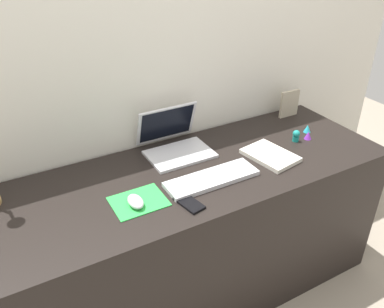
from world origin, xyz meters
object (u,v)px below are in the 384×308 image
Objects in this scene: toy_figurine_cyan at (307,129)px; toy_figurine_teal at (296,136)px; laptop at (174,140)px; mouse at (136,201)px; cell_phone at (189,203)px; toy_figurine_purple at (308,135)px; picture_frame at (289,104)px; notebook_pad at (270,155)px; keyboard at (212,179)px.

toy_figurine_teal is (-0.12, -0.05, 0.01)m from toy_figurine_cyan.
laptop is at bearing 165.94° from toy_figurine_cyan.
mouse is 1.61× the size of toy_figurine_teal.
toy_figurine_purple is at bearing 1.30° from cell_phone.
picture_frame is 3.65× the size of toy_figurine_cyan.
notebook_pad is 5.84× the size of toy_figurine_cyan.
cell_phone is at bearing -175.36° from notebook_pad.
cell_phone is (0.19, -0.09, -0.02)m from mouse.
toy_figurine_teal is (0.21, 0.06, 0.02)m from notebook_pad.
toy_figurine_purple is (0.62, 0.08, 0.01)m from keyboard.
toy_figurine_cyan is 0.69× the size of toy_figurine_teal.
picture_frame is 2.51× the size of toy_figurine_teal.
laptop is 0.46m from mouse.
toy_figurine_purple reaches higher than mouse.
toy_figurine_cyan is at bearing 8.62° from notebook_pad.
picture_frame reaches higher than toy_figurine_cyan.
toy_figurine_cyan is (0.33, 0.11, 0.01)m from notebook_pad.
laptop reaches higher than notebook_pad.
laptop reaches higher than cell_phone.
toy_figurine_cyan is 0.08m from toy_figurine_purple.
keyboard is 0.35m from mouse.
laptop is at bearing 93.83° from keyboard.
notebook_pad is at bearing 2.95° from mouse.
mouse is (-0.33, -0.32, -0.03)m from laptop.
keyboard is at bearing -170.29° from toy_figurine_teal.
notebook_pad is at bearing 5.29° from keyboard.
toy_figurine_cyan is (0.83, 0.24, 0.02)m from cell_phone.
toy_figurine_teal is at bearing 169.89° from toy_figurine_purple.
cell_phone is 3.14× the size of toy_figurine_purple.
mouse is at bearing -171.97° from toy_figurine_cyan.
picture_frame is (0.72, 0.34, 0.06)m from keyboard.
toy_figurine_teal is (-0.17, -0.25, -0.04)m from picture_frame.
keyboard is at bearing -86.17° from laptop.
toy_figurine_purple is at bearing 7.50° from keyboard.
picture_frame is at bearing 69.81° from toy_figurine_purple.
toy_figurine_teal is at bearing -159.23° from toy_figurine_cyan.
notebook_pad is 0.49m from picture_frame.
picture_frame reaches higher than toy_figurine_teal.
toy_figurine_teal reaches higher than toy_figurine_cyan.
picture_frame reaches higher than cell_phone.
toy_figurine_teal is at bearing 6.24° from mouse.
picture_frame is at bearing 15.04° from cell_phone.
toy_figurine_teal is at bearing 3.45° from cell_phone.
toy_figurine_purple is (0.79, 0.18, 0.02)m from cell_phone.
keyboard is at bearing -154.46° from picture_frame.
toy_figurine_cyan is 1.01× the size of toy_figurine_purple.
keyboard is 10.07× the size of toy_figurine_purple.
keyboard is 9.97× the size of toy_figurine_cyan.
laptop reaches higher than mouse.
picture_frame reaches higher than toy_figurine_purple.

